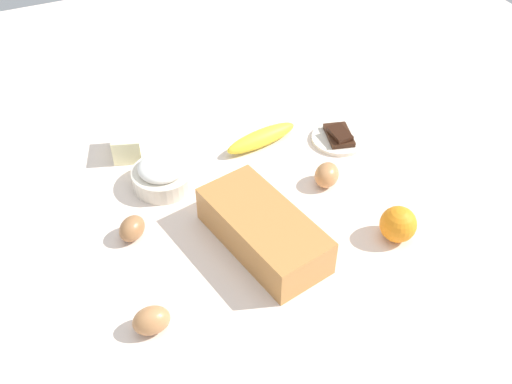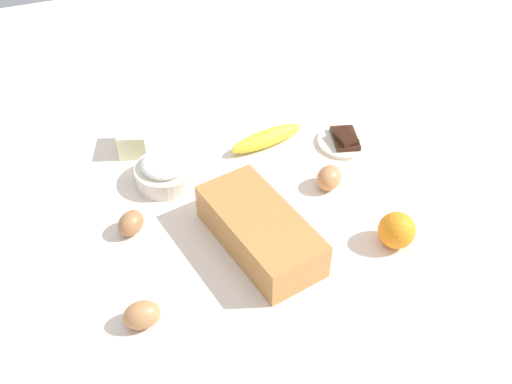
% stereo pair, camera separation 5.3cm
% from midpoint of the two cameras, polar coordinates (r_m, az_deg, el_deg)
% --- Properties ---
extents(ground_plane, '(2.40, 2.40, 0.02)m').
position_cam_midpoint_polar(ground_plane, '(1.24, 1.23, -1.73)').
color(ground_plane, beige).
extents(loaf_pan, '(0.30, 0.18, 0.08)m').
position_cam_midpoint_polar(loaf_pan, '(1.13, 1.73, -3.73)').
color(loaf_pan, '#B77A3D').
rests_on(loaf_pan, ground_plane).
extents(flour_bowl, '(0.14, 0.14, 0.07)m').
position_cam_midpoint_polar(flour_bowl, '(1.28, -7.72, 2.10)').
color(flour_bowl, silver).
rests_on(flour_bowl, ground_plane).
extents(banana, '(0.08, 0.19, 0.04)m').
position_cam_midpoint_polar(banana, '(1.38, 2.17, 5.27)').
color(banana, yellow).
rests_on(banana, ground_plane).
extents(orange_fruit, '(0.07, 0.07, 0.07)m').
position_cam_midpoint_polar(orange_fruit, '(1.17, 14.92, -3.68)').
color(orange_fruit, orange).
rests_on(orange_fruit, ground_plane).
extents(butter_block, '(0.11, 0.09, 0.06)m').
position_cam_midpoint_polar(butter_block, '(1.39, -10.84, 5.17)').
color(butter_block, '#F4EDB2').
rests_on(butter_block, ground_plane).
extents(egg_near_butter, '(0.08, 0.08, 0.05)m').
position_cam_midpoint_polar(egg_near_butter, '(1.19, -10.94, -3.04)').
color(egg_near_butter, '#9E6A40').
rests_on(egg_near_butter, ground_plane).
extents(egg_beside_bowl, '(0.08, 0.08, 0.05)m').
position_cam_midpoint_polar(egg_beside_bowl, '(1.27, 8.42, 1.30)').
color(egg_beside_bowl, '#B87C4B').
rests_on(egg_beside_bowl, ground_plane).
extents(egg_loose, '(0.05, 0.07, 0.05)m').
position_cam_midpoint_polar(egg_loose, '(1.03, -9.68, -11.85)').
color(egg_loose, '#B67B4A').
rests_on(egg_loose, ground_plane).
extents(chocolate_plate, '(0.13, 0.13, 0.03)m').
position_cam_midpoint_polar(chocolate_plate, '(1.41, 9.79, 4.98)').
color(chocolate_plate, silver).
rests_on(chocolate_plate, ground_plane).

